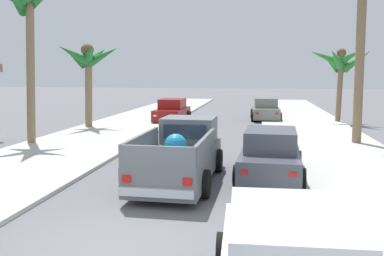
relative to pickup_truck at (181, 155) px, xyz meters
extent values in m
plane|color=slate|center=(-0.27, -4.73, -0.78)|extent=(160.00, 160.00, 0.00)
cube|color=beige|center=(-5.72, 7.27, -0.72)|extent=(5.24, 60.00, 0.12)
cube|color=beige|center=(5.18, 7.27, -0.72)|extent=(5.24, 60.00, 0.12)
cube|color=silver|center=(-4.50, 7.27, -0.73)|extent=(0.16, 60.00, 0.10)
cube|color=silver|center=(3.96, 7.27, -0.73)|extent=(0.16, 60.00, 0.10)
cube|color=slate|center=(-0.01, -0.23, -0.18)|extent=(2.03, 5.14, 0.80)
cube|color=slate|center=(0.03, 1.37, 0.62)|extent=(1.75, 1.54, 0.80)
cube|color=#283342|center=(0.01, 0.61, 0.64)|extent=(1.38, 0.09, 0.44)
cube|color=#283342|center=(0.04, 2.13, 0.64)|extent=(1.46, 0.09, 0.48)
cube|color=slate|center=(-0.93, -1.07, 0.50)|extent=(0.17, 3.30, 0.56)
cube|color=slate|center=(0.89, -1.11, 0.50)|extent=(0.17, 3.30, 0.56)
cube|color=slate|center=(-0.06, -2.74, 0.50)|extent=(1.88, 0.14, 0.56)
cube|color=silver|center=(-0.06, -2.83, -0.34)|extent=(1.83, 0.16, 0.20)
cylinder|color=black|center=(-0.95, 1.32, -0.40)|extent=(0.28, 0.77, 0.76)
cylinder|color=black|center=(1.00, 1.28, -0.40)|extent=(0.28, 0.77, 0.76)
cylinder|color=black|center=(-1.02, -1.61, -0.40)|extent=(0.28, 0.77, 0.76)
cylinder|color=black|center=(0.94, -1.65, -0.40)|extent=(0.28, 0.77, 0.76)
cube|color=red|center=(-0.81, -2.78, -0.04)|extent=(0.22, 0.04, 0.18)
cube|color=red|center=(0.69, -2.81, -0.04)|extent=(0.22, 0.04, 0.18)
sphere|color=#198CBF|center=(0.06, -1.10, 0.52)|extent=(0.61, 0.61, 0.61)
cube|color=maroon|center=(-3.41, 14.77, -0.25)|extent=(1.83, 4.23, 0.72)
cube|color=maroon|center=(-3.41, 14.87, 0.43)|extent=(1.55, 2.13, 0.64)
cube|color=#283342|center=(-3.43, 13.90, 0.41)|extent=(1.37, 0.10, 0.52)
cube|color=#283342|center=(-3.40, 15.84, 0.41)|extent=(1.34, 0.10, 0.50)
cylinder|color=black|center=(-2.53, 13.46, -0.46)|extent=(0.23, 0.64, 0.64)
cylinder|color=black|center=(-4.34, 13.49, -0.46)|extent=(0.23, 0.64, 0.64)
cylinder|color=black|center=(-2.49, 16.06, -0.46)|extent=(0.23, 0.64, 0.64)
cylinder|color=black|center=(-4.29, 16.09, -0.46)|extent=(0.23, 0.64, 0.64)
cube|color=red|center=(-2.74, 16.87, -0.14)|extent=(0.20, 0.04, 0.12)
cube|color=white|center=(-2.83, 12.65, -0.17)|extent=(0.20, 0.04, 0.10)
cube|color=red|center=(-4.01, 16.89, -0.14)|extent=(0.20, 0.04, 0.12)
cube|color=white|center=(-4.06, 12.67, -0.17)|extent=(0.20, 0.04, 0.10)
cube|color=#474C56|center=(2.70, 0.84, -0.25)|extent=(1.97, 4.28, 0.72)
cube|color=#474C56|center=(2.69, 0.74, 0.43)|extent=(1.62, 2.17, 0.64)
cube|color=#283342|center=(2.74, 1.70, 0.41)|extent=(1.37, 0.15, 0.52)
cube|color=#283342|center=(2.65, -0.23, 0.41)|extent=(1.34, 0.15, 0.50)
cylinder|color=black|center=(1.87, 2.18, -0.46)|extent=(0.25, 0.65, 0.64)
cylinder|color=black|center=(3.67, 2.09, -0.46)|extent=(0.25, 0.65, 0.64)
cylinder|color=black|center=(1.73, -0.42, -0.46)|extent=(0.25, 0.65, 0.64)
cylinder|color=black|center=(3.53, -0.51, -0.46)|extent=(0.25, 0.65, 0.64)
cube|color=red|center=(1.96, -1.24, -0.14)|extent=(0.20, 0.05, 0.12)
cube|color=white|center=(2.19, 2.97, -0.17)|extent=(0.20, 0.05, 0.10)
cube|color=red|center=(3.23, -1.30, -0.14)|extent=(0.20, 0.05, 0.12)
cube|color=white|center=(3.42, 2.91, -0.17)|extent=(0.20, 0.05, 0.10)
cube|color=slate|center=(2.82, 16.99, -0.25)|extent=(1.90, 4.26, 0.72)
cube|color=slate|center=(2.82, 16.89, 0.43)|extent=(1.59, 2.15, 0.64)
cube|color=#283342|center=(2.79, 17.86, 0.41)|extent=(1.37, 0.12, 0.52)
cube|color=#283342|center=(2.85, 15.92, 0.41)|extent=(1.34, 0.12, 0.50)
cylinder|color=black|center=(1.87, 18.27, -0.46)|extent=(0.24, 0.65, 0.64)
cylinder|color=black|center=(3.68, 18.32, -0.46)|extent=(0.24, 0.65, 0.64)
cylinder|color=black|center=(1.96, 15.66, -0.46)|extent=(0.24, 0.65, 0.64)
cylinder|color=black|center=(3.76, 15.72, -0.46)|extent=(0.24, 0.65, 0.64)
cube|color=red|center=(2.25, 14.86, -0.14)|extent=(0.20, 0.05, 0.12)
cube|color=white|center=(2.13, 19.08, -0.17)|extent=(0.20, 0.05, 0.10)
cube|color=red|center=(3.52, 14.91, -0.14)|extent=(0.20, 0.05, 0.12)
cube|color=white|center=(3.36, 19.12, -0.17)|extent=(0.20, 0.05, 0.10)
cube|color=silver|center=(2.72, -6.87, 0.43)|extent=(1.61, 2.16, 0.64)
cube|color=#283342|center=(2.68, -5.90, 0.41)|extent=(1.37, 0.14, 0.52)
cylinder|color=black|center=(1.76, -5.51, -0.46)|extent=(0.25, 0.65, 0.64)
cube|color=white|center=(2.01, -4.69, -0.17)|extent=(0.20, 0.05, 0.10)
cube|color=white|center=(3.24, -4.64, -0.17)|extent=(0.20, 0.05, 0.10)
cylinder|color=brown|center=(7.49, 15.66, 1.49)|extent=(0.33, 0.66, 4.56)
cone|color=#2D7F33|center=(8.44, 15.51, 3.28)|extent=(1.93, 0.84, 1.60)
cone|color=#2D7F33|center=(7.95, 16.50, 3.29)|extent=(1.39, 1.92, 1.60)
cone|color=#2D7F33|center=(6.95, 16.51, 3.30)|extent=(1.54, 1.99, 1.60)
cone|color=#2D7F33|center=(6.48, 15.62, 3.50)|extent=(2.10, 0.63, 1.25)
cone|color=#2D7F33|center=(7.04, 14.92, 3.41)|extent=(1.40, 1.79, 1.39)
cone|color=#2D7F33|center=(8.00, 15.01, 3.57)|extent=(1.51, 1.72, 1.11)
sphere|color=brown|center=(7.49, 15.66, 3.76)|extent=(0.59, 0.59, 0.59)
cylinder|color=#846B4C|center=(-7.91, 5.24, 2.87)|extent=(0.36, 0.90, 7.30)
cylinder|color=#846B4C|center=(-7.62, 10.89, 1.52)|extent=(0.41, 0.75, 4.62)
cone|color=#23702D|center=(-6.69, 11.01, 3.49)|extent=(1.98, 0.80, 1.35)
cone|color=#23702D|center=(-7.29, 11.57, 3.53)|extent=(1.19, 1.68, 1.26)
cone|color=#23702D|center=(-8.06, 11.76, 3.48)|extent=(1.40, 2.03, 1.38)
cone|color=#23702D|center=(-8.40, 10.86, 3.43)|extent=(1.59, 0.62, 1.42)
cone|color=#23702D|center=(-8.04, 9.91, 3.54)|extent=(1.39, 2.23, 1.29)
cone|color=#23702D|center=(-7.11, 10.12, 3.60)|extent=(1.53, 1.91, 1.17)
sphere|color=brown|center=(-7.62, 10.89, 3.82)|extent=(0.74, 0.74, 0.74)
cylinder|color=#846B4C|center=(6.76, 7.54, 3.18)|extent=(0.40, 0.85, 7.94)
camera|label=1|loc=(2.28, -11.93, 2.49)|focal=38.07mm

